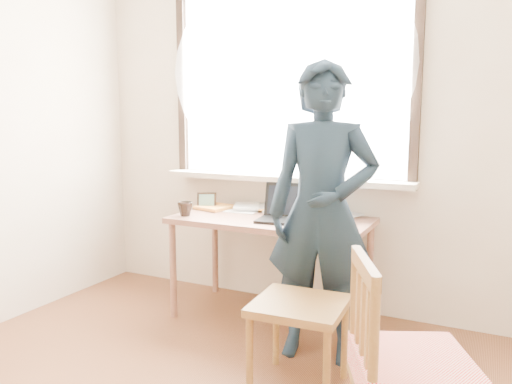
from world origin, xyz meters
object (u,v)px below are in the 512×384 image
at_px(desk, 271,228).
at_px(work_chair, 299,315).
at_px(side_chair, 408,375).
at_px(person, 322,213).
at_px(mug_white, 273,207).
at_px(laptop, 287,212).
at_px(mug_dark, 185,209).

distance_m(desk, work_chair, 0.93).
bearing_deg(side_chair, desk, 130.99).
bearing_deg(person, desk, 132.15).
height_order(desk, mug_white, mug_white).
bearing_deg(desk, side_chair, -49.01).
relative_size(desk, side_chair, 1.48).
height_order(laptop, mug_dark, laptop).
relative_size(work_chair, person, 0.28).
bearing_deg(mug_dark, side_chair, -32.96).
relative_size(work_chair, side_chair, 0.53).
relative_size(desk, person, 0.78).
bearing_deg(mug_dark, mug_white, 34.65).
bearing_deg(desk, mug_white, 110.76).
xyz_separation_m(mug_dark, person, (1.03, -0.17, 0.09)).
distance_m(side_chair, person, 1.16).
xyz_separation_m(laptop, side_chair, (0.98, -1.24, -0.29)).
xyz_separation_m(laptop, person, (0.35, -0.33, 0.08)).
relative_size(mug_white, work_chair, 0.24).
distance_m(desk, laptop, 0.18).
bearing_deg(work_chair, mug_white, 121.54).
bearing_deg(desk, laptop, -13.76).
distance_m(laptop, side_chair, 1.60).
xyz_separation_m(mug_white, person, (0.53, -0.51, 0.09)).
xyz_separation_m(laptop, mug_dark, (-0.68, -0.16, -0.01)).
height_order(desk, mug_dark, mug_dark).
xyz_separation_m(mug_dark, side_chair, (1.65, -1.07, -0.28)).
bearing_deg(person, side_chair, -65.67).
relative_size(desk, mug_white, 11.74).
relative_size(desk, work_chair, 2.79).
distance_m(desk, person, 0.63).
relative_size(laptop, mug_dark, 3.59).
relative_size(laptop, side_chair, 0.42).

